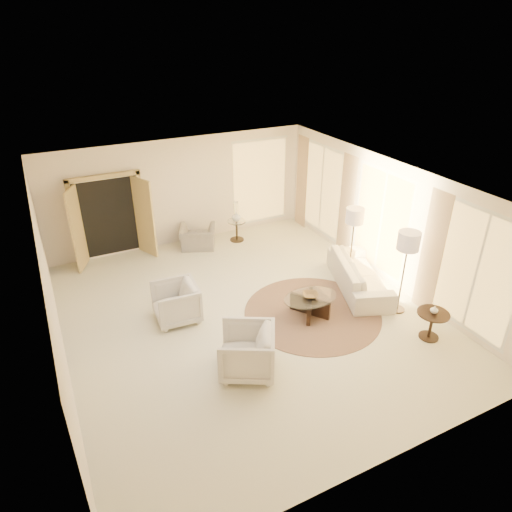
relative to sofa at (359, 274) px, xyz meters
name	(u,v)px	position (x,y,z in m)	size (l,w,h in m)	color
room	(247,255)	(-2.73, 0.14, 1.06)	(7.04, 8.04, 2.83)	beige
windows_right	(383,223)	(0.72, 0.24, 1.01)	(0.10, 6.40, 2.40)	#F5C462
window_back_corner	(260,182)	(-0.43, 4.09, 1.01)	(1.70, 0.10, 2.40)	#F5C462
curtains_right	(356,212)	(0.67, 1.14, 0.96)	(0.06, 5.20, 2.60)	tan
french_doors	(110,219)	(-4.63, 3.95, 0.73)	(1.95, 0.66, 2.16)	tan
area_rug	(312,313)	(-1.48, -0.39, -0.33)	(2.83, 2.83, 0.01)	#442B20
sofa	(359,274)	(0.00, 0.00, 0.00)	(2.31, 0.90, 0.67)	silver
armchair_left	(176,301)	(-4.06, 0.66, 0.10)	(0.85, 0.79, 0.87)	silver
armchair_right	(247,349)	(-3.45, -1.36, 0.13)	(0.91, 0.85, 0.94)	silver
accent_chair	(198,234)	(-2.55, 3.54, 0.06)	(0.91, 0.59, 0.80)	gray
coffee_table	(310,303)	(-1.56, -0.40, -0.07)	(1.16, 1.16, 0.42)	black
end_table	(432,321)	(0.07, -2.08, 0.05)	(0.60, 0.60, 0.57)	black
side_table	(237,229)	(-1.44, 3.49, 0.01)	(0.50, 0.50, 0.58)	#2C231A
floor_lamp_near	(355,219)	(0.17, 0.58, 1.10)	(0.41, 0.41, 1.69)	#2C231A
floor_lamp_far	(408,245)	(0.17, -1.09, 1.19)	(0.44, 0.44, 1.80)	#2C231A
bowl	(310,295)	(-1.56, -0.40, 0.12)	(0.32, 0.32, 0.08)	brown
end_vase	(434,310)	(0.07, -2.08, 0.30)	(0.15, 0.15, 0.15)	white
side_vase	(236,216)	(-1.44, 3.49, 0.37)	(0.26, 0.26, 0.27)	white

